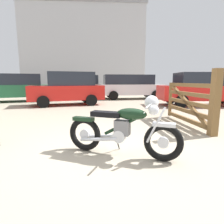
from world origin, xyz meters
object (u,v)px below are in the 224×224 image
at_px(timber_gate, 193,102).
at_px(blue_hatchback_right, 78,86).
at_px(silver_sedan_mid, 68,88).
at_px(dark_sedan_left, 206,88).
at_px(pale_sedan_back, 131,86).
at_px(vintage_motorcycle, 125,128).
at_px(white_estate_far, 15,87).

bearing_deg(timber_gate, blue_hatchback_right, 20.39).
height_order(silver_sedan_mid, dark_sedan_left, silver_sedan_mid).
relative_size(timber_gate, blue_hatchback_right, 0.54).
xyz_separation_m(blue_hatchback_right, dark_sedan_left, (6.89, -5.85, 0.00)).
xyz_separation_m(timber_gate, silver_sedan_mid, (-3.90, 5.64, 0.21)).
bearing_deg(blue_hatchback_right, pale_sedan_back, -21.56).
xyz_separation_m(vintage_motorcycle, white_estate_far, (-4.98, 9.64, 0.45)).
bearing_deg(timber_gate, vintage_motorcycle, 127.85).
height_order(timber_gate, dark_sedan_left, dark_sedan_left).
bearing_deg(blue_hatchback_right, white_estate_far, -149.59).
bearing_deg(white_estate_far, silver_sedan_mid, -44.09).
distance_m(blue_hatchback_right, white_estate_far, 4.47).
bearing_deg(timber_gate, dark_sedan_left, -37.45).
bearing_deg(blue_hatchback_right, timber_gate, -70.29).
distance_m(vintage_motorcycle, silver_sedan_mid, 7.57).
xyz_separation_m(vintage_motorcycle, dark_sedan_left, (5.79, 6.01, 0.45)).
bearing_deg(white_estate_far, dark_sedan_left, -29.97).
bearing_deg(dark_sedan_left, blue_hatchback_right, -31.87).
xyz_separation_m(blue_hatchback_right, white_estate_far, (-3.88, -2.22, 0.00)).
xyz_separation_m(timber_gate, blue_hatchback_right, (-3.49, 10.09, 0.24)).
xyz_separation_m(pale_sedan_back, dark_sedan_left, (3.04, -4.28, 0.00)).
height_order(vintage_motorcycle, dark_sedan_left, dark_sedan_left).
distance_m(dark_sedan_left, white_estate_far, 11.37).
bearing_deg(dark_sedan_left, vintage_motorcycle, 54.51).
xyz_separation_m(silver_sedan_mid, blue_hatchback_right, (0.41, 4.45, 0.02)).
bearing_deg(timber_gate, white_estate_far, 44.44).
bearing_deg(vintage_motorcycle, timber_gate, 65.31).
height_order(timber_gate, white_estate_far, white_estate_far).
bearing_deg(pale_sedan_back, blue_hatchback_right, 159.10).
relative_size(timber_gate, silver_sedan_mid, 0.62).
xyz_separation_m(silver_sedan_mid, pale_sedan_back, (4.26, 2.88, 0.02)).
relative_size(vintage_motorcycle, white_estate_far, 0.38).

